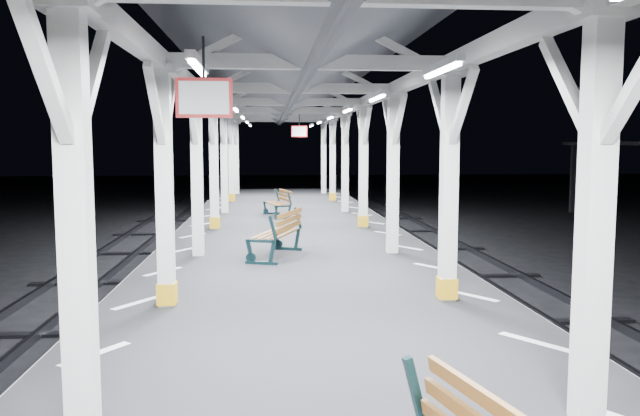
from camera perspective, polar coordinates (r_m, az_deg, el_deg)
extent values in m
cube|color=black|center=(7.27, 0.15, -16.43)|extent=(6.00, 50.00, 1.00)
cube|color=silver|center=(7.31, -19.84, -12.45)|extent=(1.00, 48.00, 0.01)
cube|color=silver|center=(7.69, 19.05, -11.50)|extent=(1.00, 48.00, 0.01)
cube|color=silver|center=(4.95, -21.41, -2.15)|extent=(0.22, 0.22, 3.20)
cube|color=silver|center=(5.01, -22.15, 17.00)|extent=(0.40, 0.40, 0.12)
cube|color=silver|center=(5.46, -20.20, 10.70)|extent=(0.10, 0.99, 0.99)
cube|color=silver|center=(4.41, -24.05, 11.80)|extent=(0.10, 0.99, 0.99)
cube|color=silver|center=(8.84, -14.03, 1.41)|extent=(0.22, 0.22, 3.20)
cube|color=silver|center=(8.87, -14.30, 12.16)|extent=(0.40, 0.40, 0.12)
cube|color=#C69112|center=(9.06, -13.81, -7.58)|extent=(0.26, 0.26, 0.30)
cube|color=silver|center=(9.37, -13.66, 8.70)|extent=(0.10, 0.99, 0.99)
cube|color=silver|center=(8.29, -14.84, 9.07)|extent=(0.10, 0.99, 0.99)
cube|color=silver|center=(12.80, -11.18, 2.79)|extent=(0.22, 0.22, 3.20)
cube|color=silver|center=(12.82, -11.33, 10.22)|extent=(0.40, 0.40, 0.12)
cube|color=silver|center=(13.34, -11.01, 7.85)|extent=(0.10, 0.99, 0.99)
cube|color=silver|center=(12.24, -11.57, 8.03)|extent=(0.10, 0.99, 0.99)
cube|color=silver|center=(16.77, -9.67, 3.51)|extent=(0.22, 0.22, 3.20)
cube|color=silver|center=(16.79, -9.77, 9.18)|extent=(0.40, 0.40, 0.12)
cube|color=#C69112|center=(16.89, -9.59, -1.31)|extent=(0.26, 0.26, 0.30)
cube|color=silver|center=(17.32, -9.58, 7.39)|extent=(0.10, 0.99, 0.99)
cube|color=silver|center=(16.22, -9.91, 7.49)|extent=(0.10, 0.99, 0.99)
cube|color=silver|center=(20.76, -8.74, 3.95)|extent=(0.22, 0.22, 3.20)
cube|color=silver|center=(20.77, -8.82, 8.53)|extent=(0.40, 0.40, 0.12)
cube|color=silver|center=(21.30, -8.69, 7.09)|extent=(0.10, 0.99, 0.99)
cube|color=silver|center=(20.21, -8.90, 7.16)|extent=(0.10, 0.99, 0.99)
cube|color=silver|center=(24.75, -8.11, 4.25)|extent=(0.22, 0.22, 3.20)
cube|color=silver|center=(24.76, -8.17, 8.09)|extent=(0.40, 0.40, 0.12)
cube|color=#C69112|center=(24.83, -8.07, 0.97)|extent=(0.26, 0.26, 0.30)
cube|color=silver|center=(25.30, -8.08, 6.89)|extent=(0.10, 0.99, 0.99)
cube|color=silver|center=(24.20, -8.23, 6.94)|extent=(0.10, 0.99, 0.99)
cube|color=silver|center=(28.74, -7.66, 4.47)|extent=(0.22, 0.22, 3.20)
cube|color=silver|center=(28.75, -7.70, 7.77)|extent=(0.40, 0.40, 0.12)
cube|color=silver|center=(29.29, -7.64, 6.74)|extent=(0.10, 0.99, 0.99)
cube|color=silver|center=(28.19, -7.75, 6.78)|extent=(0.10, 0.99, 0.99)
cube|color=silver|center=(5.40, 23.80, -1.61)|extent=(0.22, 0.22, 3.20)
cube|color=silver|center=(5.46, 24.54, 15.95)|extent=(0.40, 0.40, 0.12)
cube|color=silver|center=(5.87, 21.66, 10.28)|extent=(0.10, 0.99, 0.99)
cube|color=silver|center=(9.10, 11.69, 1.59)|extent=(0.22, 0.22, 3.20)
cube|color=silver|center=(9.13, 11.91, 12.03)|extent=(0.40, 0.40, 0.12)
cube|color=#C69112|center=(9.31, 11.51, -7.16)|extent=(0.26, 0.26, 0.30)
cube|color=silver|center=(9.62, 10.90, 8.68)|extent=(0.10, 0.99, 0.99)
cube|color=silver|center=(8.56, 12.91, 9.01)|extent=(0.10, 0.99, 0.99)
cube|color=silver|center=(12.98, 6.68, 2.90)|extent=(0.22, 0.22, 3.20)
cube|color=silver|center=(13.00, 6.77, 10.23)|extent=(0.40, 0.40, 0.12)
cube|color=silver|center=(13.51, 6.27, 7.90)|extent=(0.10, 0.99, 0.99)
cube|color=silver|center=(12.43, 7.25, 8.07)|extent=(0.10, 0.99, 0.99)
cube|color=silver|center=(16.91, 3.98, 3.59)|extent=(0.22, 0.22, 3.20)
cube|color=silver|center=(16.93, 4.02, 9.22)|extent=(0.40, 0.40, 0.12)
cube|color=#C69112|center=(17.03, 3.95, -1.19)|extent=(0.26, 0.26, 0.30)
cube|color=silver|center=(17.45, 3.73, 7.44)|extent=(0.10, 0.99, 0.99)
cube|color=silver|center=(16.36, 4.31, 7.55)|extent=(0.10, 0.99, 0.99)
cube|color=silver|center=(20.87, 2.31, 4.02)|extent=(0.22, 0.22, 3.20)
cube|color=silver|center=(20.89, 2.32, 8.58)|extent=(0.40, 0.40, 0.12)
cube|color=silver|center=(21.41, 2.13, 7.15)|extent=(0.10, 0.99, 0.99)
cube|color=silver|center=(20.32, 2.51, 7.22)|extent=(0.10, 0.99, 0.99)
cube|color=silver|center=(24.84, 1.16, 4.31)|extent=(0.22, 0.22, 3.20)
cube|color=silver|center=(24.86, 1.17, 8.14)|extent=(0.40, 0.40, 0.12)
cube|color=#C69112|center=(24.92, 1.15, 1.05)|extent=(0.26, 0.26, 0.30)
cube|color=silver|center=(25.39, 1.04, 6.94)|extent=(0.10, 0.99, 0.99)
cube|color=silver|center=(24.29, 1.30, 6.99)|extent=(0.10, 0.99, 0.99)
cube|color=silver|center=(28.82, 0.33, 4.52)|extent=(0.22, 0.22, 3.20)
cube|color=silver|center=(28.83, 0.33, 7.82)|extent=(0.40, 0.40, 0.12)
cube|color=silver|center=(29.37, 0.24, 6.79)|extent=(0.10, 0.99, 0.99)
cube|color=silver|center=(28.27, 0.43, 6.83)|extent=(0.10, 0.99, 0.99)
cube|color=silver|center=(6.94, -17.12, 14.92)|extent=(0.18, 48.00, 0.24)
cube|color=silver|center=(7.27, 16.61, 14.51)|extent=(0.18, 48.00, 0.24)
cube|color=silver|center=(8.79, -1.00, 13.19)|extent=(4.20, 0.14, 0.20)
cube|color=silver|center=(12.76, -2.22, 10.88)|extent=(4.20, 0.14, 0.20)
cube|color=silver|center=(16.75, -2.85, 9.67)|extent=(4.20, 0.14, 0.20)
cube|color=silver|center=(20.74, -3.23, 8.93)|extent=(4.20, 0.14, 0.20)
cube|color=silver|center=(24.73, -3.49, 8.42)|extent=(4.20, 0.14, 0.20)
cube|color=silver|center=(28.73, -3.68, 8.06)|extent=(4.20, 0.14, 0.20)
cube|color=silver|center=(6.79, -11.12, 12.88)|extent=(0.10, 1.35, 0.08)
cube|color=white|center=(6.79, -11.11, 12.46)|extent=(0.05, 1.25, 0.05)
cube|color=silver|center=(10.76, -8.76, 10.27)|extent=(0.10, 1.35, 0.08)
cube|color=white|center=(10.75, -8.76, 10.01)|extent=(0.05, 1.25, 0.05)
cube|color=silver|center=(14.74, -7.69, 9.06)|extent=(0.10, 1.35, 0.08)
cube|color=white|center=(14.74, -7.69, 8.87)|extent=(0.05, 1.25, 0.05)
cube|color=silver|center=(18.73, -7.08, 8.37)|extent=(0.10, 1.35, 0.08)
cube|color=white|center=(18.73, -7.07, 8.22)|extent=(0.05, 1.25, 0.05)
cube|color=silver|center=(22.73, -6.68, 7.92)|extent=(0.10, 1.35, 0.08)
cube|color=white|center=(22.73, -6.68, 7.79)|extent=(0.05, 1.25, 0.05)
cube|color=silver|center=(26.72, -6.40, 7.60)|extent=(0.10, 1.35, 0.08)
cube|color=white|center=(26.72, -6.40, 7.49)|extent=(0.05, 1.25, 0.05)
cube|color=silver|center=(7.01, 11.07, 12.66)|extent=(0.10, 1.35, 0.08)
cube|color=white|center=(7.01, 11.06, 12.25)|extent=(0.05, 1.25, 0.05)
cube|color=silver|center=(10.90, 5.23, 10.26)|extent=(0.10, 1.35, 0.08)
cube|color=white|center=(10.89, 5.23, 9.99)|extent=(0.05, 1.25, 0.05)
cube|color=silver|center=(14.84, 2.51, 9.09)|extent=(0.10, 1.35, 0.08)
cube|color=white|center=(14.84, 2.51, 8.89)|extent=(0.05, 1.25, 0.05)
cube|color=silver|center=(18.81, 0.95, 8.40)|extent=(0.10, 1.35, 0.08)
cube|color=white|center=(18.81, 0.95, 8.25)|extent=(0.05, 1.25, 0.05)
cube|color=silver|center=(22.79, -0.07, 7.95)|extent=(0.10, 1.35, 0.08)
cube|color=white|center=(22.79, -0.07, 7.82)|extent=(0.05, 1.25, 0.05)
cube|color=silver|center=(26.78, -0.78, 7.63)|extent=(0.10, 1.35, 0.08)
cube|color=white|center=(26.78, -0.78, 7.53)|extent=(0.05, 1.25, 0.05)
cylinder|color=black|center=(5.74, -10.61, 13.41)|extent=(0.02, 0.02, 0.36)
cube|color=red|center=(5.70, -10.54, 9.87)|extent=(0.50, 0.03, 0.35)
cube|color=white|center=(5.70, -10.54, 9.87)|extent=(0.44, 0.04, 0.29)
cylinder|color=black|center=(19.70, -1.91, 8.05)|extent=(0.02, 0.02, 0.36)
cube|color=red|center=(19.69, -1.90, 7.02)|extent=(0.50, 0.03, 0.35)
cube|color=white|center=(19.69, -1.90, 7.02)|extent=(0.44, 0.05, 0.29)
cube|color=black|center=(32.23, 22.12, 2.54)|extent=(0.20, 0.20, 3.30)
sphere|color=silver|center=(32.19, 22.23, 5.33)|extent=(0.20, 0.20, 0.20)
cube|color=#10282C|center=(4.13, 8.70, -16.22)|extent=(0.18, 0.09, 0.46)
cube|color=brown|center=(3.44, 16.88, -17.67)|extent=(0.44, 1.57, 0.10)
cube|color=#10282C|center=(11.82, -5.37, -5.04)|extent=(0.62, 0.26, 0.06)
cube|color=#10282C|center=(11.86, -6.43, -3.98)|extent=(0.17, 0.10, 0.49)
cube|color=#10282C|center=(11.71, -4.40, -4.08)|extent=(0.16, 0.10, 0.49)
cube|color=#10282C|center=(11.64, -4.32, -1.85)|extent=(0.18, 0.10, 0.46)
cube|color=#10282C|center=(13.39, -2.97, -3.74)|extent=(0.62, 0.26, 0.06)
cube|color=#10282C|center=(13.42, -3.92, -2.81)|extent=(0.17, 0.10, 0.49)
cube|color=#10282C|center=(13.30, -2.11, -2.88)|extent=(0.16, 0.10, 0.49)
cube|color=#10282C|center=(13.23, -2.03, -0.91)|extent=(0.18, 0.10, 0.46)
cube|color=brown|center=(12.60, -5.01, -2.33)|extent=(0.61, 1.54, 0.04)
cube|color=brown|center=(12.55, -4.43, -2.35)|extent=(0.61, 1.54, 0.04)
cube|color=brown|center=(12.51, -3.83, -2.37)|extent=(0.61, 1.54, 0.04)
cube|color=brown|center=(12.47, -3.23, -2.40)|extent=(0.61, 1.54, 0.04)
cube|color=brown|center=(12.43, -2.91, -1.74)|extent=(0.57, 1.53, 0.10)
cube|color=brown|center=(12.40, -2.83, -1.12)|extent=(0.57, 1.53, 0.10)
cube|color=brown|center=(12.38, -2.74, -0.49)|extent=(0.57, 1.53, 0.10)
cube|color=#10282C|center=(18.90, -3.38, -0.95)|extent=(0.55, 0.19, 0.06)
cube|color=#10282C|center=(18.82, -3.98, -0.42)|extent=(0.15, 0.08, 0.43)
cube|color=#10282C|center=(18.92, -2.85, -0.38)|extent=(0.14, 0.08, 0.43)
cube|color=#10282C|center=(18.89, -2.80, 0.85)|extent=(0.16, 0.08, 0.40)
cube|color=#10282C|center=(20.31, -4.48, -0.49)|extent=(0.55, 0.19, 0.06)
cube|color=#10282C|center=(20.25, -5.04, 0.01)|extent=(0.15, 0.08, 0.43)
cube|color=#10282C|center=(20.34, -3.98, 0.05)|extent=(0.14, 0.08, 0.43)
cube|color=#10282C|center=(20.31, -3.93, 1.19)|extent=(0.16, 0.08, 0.40)
cube|color=brown|center=(19.52, -4.48, 0.40)|extent=(0.41, 1.38, 0.03)
cube|color=brown|center=(19.55, -4.14, 0.41)|extent=(0.41, 1.38, 0.03)
cube|color=brown|center=(19.58, -3.80, 0.42)|extent=(0.41, 1.38, 0.03)
cube|color=brown|center=(19.61, -3.46, 0.43)|extent=(0.41, 1.38, 0.03)
cube|color=brown|center=(19.61, -3.28, 0.81)|extent=(0.38, 1.37, 0.09)
cube|color=brown|center=(19.61, -3.23, 1.16)|extent=(0.38, 1.37, 0.09)
cube|color=brown|center=(19.60, -3.18, 1.51)|extent=(0.38, 1.37, 0.09)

